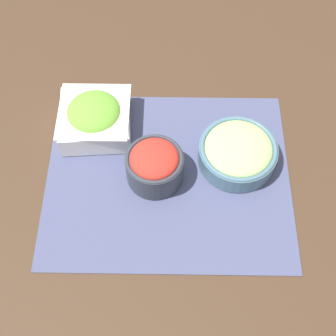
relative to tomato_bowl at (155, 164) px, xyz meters
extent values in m
plane|color=#422D1E|center=(-0.03, 0.00, -0.05)|extent=(3.00, 3.00, 0.00)
cube|color=#474C70|center=(-0.03, 0.00, -0.04)|extent=(0.49, 0.41, 0.00)
cylinder|color=#333842|center=(0.00, 0.00, -0.01)|extent=(0.11, 0.11, 0.06)
torus|color=#333842|center=(0.00, 0.00, 0.02)|extent=(0.11, 0.11, 0.01)
ellipsoid|color=red|center=(0.00, 0.00, 0.02)|extent=(0.10, 0.10, 0.03)
cylinder|color=slate|center=(-0.17, -0.04, -0.02)|extent=(0.16, 0.16, 0.04)
torus|color=slate|center=(-0.17, -0.04, 0.00)|extent=(0.16, 0.16, 0.01)
ellipsoid|color=#A8CC7F|center=(-0.17, -0.04, 0.00)|extent=(0.14, 0.14, 0.03)
cube|color=white|center=(0.13, -0.12, -0.02)|extent=(0.15, 0.15, 0.05)
cube|color=white|center=(0.13, -0.12, 0.01)|extent=(0.15, 0.15, 0.00)
ellipsoid|color=#6BAD38|center=(0.13, -0.12, 0.01)|extent=(0.11, 0.11, 0.05)
camera|label=1|loc=(-0.03, 0.47, 0.78)|focal=50.00mm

